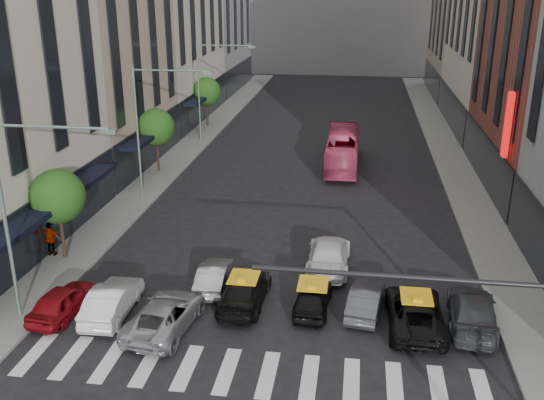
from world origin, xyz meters
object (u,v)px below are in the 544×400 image
at_px(streetlamp_far, 209,79).
at_px(car_white_front, 112,300).
at_px(taxi_left, 244,291).
at_px(streetlamp_near, 22,195).
at_px(streetlamp_mid, 150,115).
at_px(taxi_center, 313,297).
at_px(bus, 342,149).
at_px(car_red, 63,301).
at_px(pedestrian_far, 51,239).

bearing_deg(streetlamp_far, car_white_front, -84.41).
bearing_deg(taxi_left, streetlamp_near, 18.50).
bearing_deg(streetlamp_mid, taxi_center, -48.26).
bearing_deg(taxi_center, streetlamp_mid, -45.99).
relative_size(streetlamp_far, taxi_center, 2.32).
distance_m(streetlamp_mid, streetlamp_far, 16.00).
relative_size(streetlamp_far, taxi_left, 1.86).
distance_m(streetlamp_near, bus, 28.99).
height_order(streetlamp_far, taxi_left, streetlamp_far).
relative_size(streetlamp_mid, streetlamp_far, 1.00).
bearing_deg(streetlamp_near, taxi_center, 12.34).
distance_m(car_red, bus, 27.74).
bearing_deg(streetlamp_far, taxi_center, -67.88).
distance_m(streetlamp_mid, car_white_front, 16.23).
bearing_deg(pedestrian_far, car_white_front, 139.24).
xyz_separation_m(streetlamp_far, bus, (12.47, -6.21, -4.48)).
height_order(streetlamp_near, bus, streetlamp_near).
distance_m(streetlamp_far, car_red, 31.83).
bearing_deg(pedestrian_far, car_red, 123.83).
height_order(streetlamp_near, taxi_left, streetlamp_near).
distance_m(streetlamp_mid, car_red, 16.27).
xyz_separation_m(streetlamp_near, pedestrian_far, (-2.56, 6.17, -4.80)).
bearing_deg(car_white_front, streetlamp_mid, -80.34).
xyz_separation_m(streetlamp_mid, bus, (12.47, 9.79, -4.48)).
bearing_deg(pedestrian_far, streetlamp_near, 114.89).
xyz_separation_m(car_red, bus, (11.62, 25.18, 0.74)).
bearing_deg(car_red, car_white_front, -165.27).
bearing_deg(pedestrian_far, bus, -125.06).
height_order(streetlamp_far, pedestrian_far, streetlamp_far).
xyz_separation_m(streetlamp_near, streetlamp_far, (0.00, 32.00, 0.00)).
relative_size(streetlamp_mid, car_white_front, 2.02).
xyz_separation_m(taxi_left, pedestrian_far, (-11.31, 3.50, 0.41)).
bearing_deg(car_white_front, taxi_left, -164.73).
bearing_deg(taxi_left, car_red, 16.15).
distance_m(streetlamp_mid, pedestrian_far, 11.24).
height_order(streetlamp_mid, car_white_front, streetlamp_mid).
distance_m(bus, pedestrian_far, 24.72).
distance_m(car_red, car_white_front, 2.22).
height_order(car_red, taxi_left, taxi_left).
bearing_deg(car_red, bus, -108.12).
bearing_deg(streetlamp_mid, streetlamp_near, -90.00).
relative_size(taxi_left, bus, 0.47).
bearing_deg(streetlamp_far, taxi_left, -73.38).
xyz_separation_m(car_red, pedestrian_far, (-3.40, 5.56, 0.41)).
relative_size(taxi_center, pedestrian_far, 2.03).
height_order(taxi_center, pedestrian_far, pedestrian_far).
xyz_separation_m(taxi_center, pedestrian_far, (-14.50, 3.55, 0.44)).
xyz_separation_m(streetlamp_mid, streetlamp_far, (0.00, 16.00, 0.00)).
relative_size(car_white_front, bus, 0.43).
relative_size(streetlamp_near, taxi_left, 1.86).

